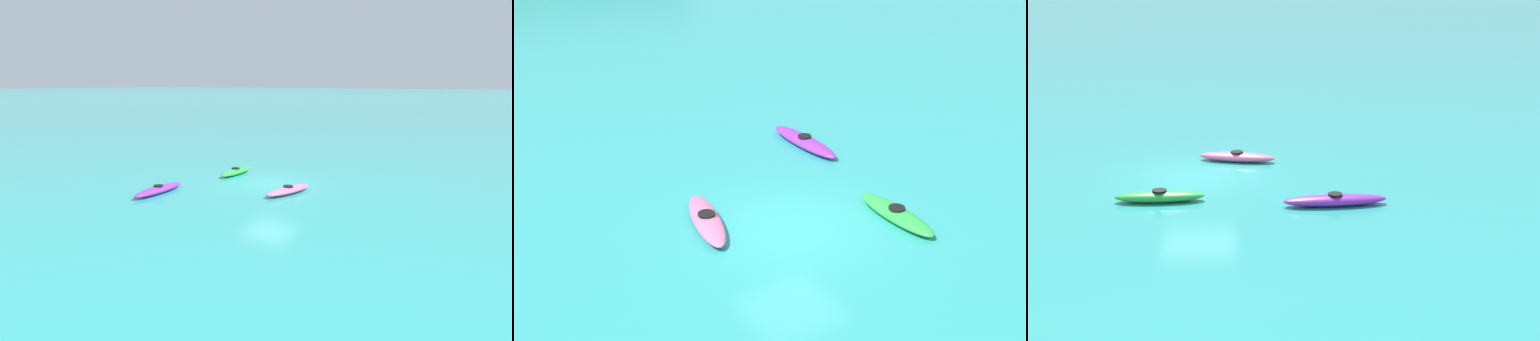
% 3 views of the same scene
% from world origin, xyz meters
% --- Properties ---
extents(ground_plane, '(600.00, 600.00, 0.00)m').
position_xyz_m(ground_plane, '(0.00, 0.00, 0.00)').
color(ground_plane, teal).
extents(kayak_green, '(0.71, 2.71, 0.37)m').
position_xyz_m(kayak_green, '(2.64, -0.98, 0.16)').
color(kayak_green, green).
rests_on(kayak_green, ground_plane).
extents(kayak_pink, '(1.34, 2.87, 0.37)m').
position_xyz_m(kayak_pink, '(-1.71, 1.35, 0.16)').
color(kayak_pink, pink).
rests_on(kayak_pink, ground_plane).
extents(kayak_purple, '(0.82, 3.13, 0.37)m').
position_xyz_m(kayak_purple, '(3.32, 4.25, 0.16)').
color(kayak_purple, purple).
rests_on(kayak_purple, ground_plane).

